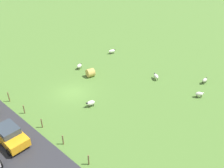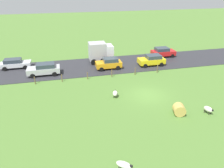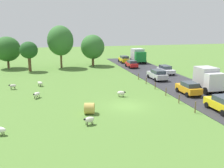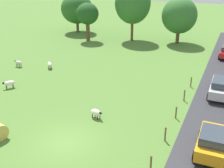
# 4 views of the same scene
# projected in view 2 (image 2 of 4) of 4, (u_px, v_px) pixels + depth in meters

# --- Properties ---
(ground_plane) EXTENTS (160.00, 160.00, 0.00)m
(ground_plane) POSITION_uv_depth(u_px,v_px,m) (148.00, 95.00, 24.90)
(ground_plane) COLOR #517A33
(road_strip) EXTENTS (8.00, 80.00, 0.06)m
(road_strip) POSITION_uv_depth(u_px,v_px,m) (123.00, 64.00, 34.47)
(road_strip) COLOR #2D2D33
(road_strip) RESTS_ON ground_plane
(sheep_0) EXTENTS (1.05, 1.19, 0.76)m
(sheep_0) POSITION_uv_depth(u_px,v_px,m) (124.00, 165.00, 14.72)
(sheep_0) COLOR white
(sheep_0) RESTS_ON ground_plane
(sheep_1) EXTENTS (1.14, 0.81, 0.77)m
(sheep_1) POSITION_uv_depth(u_px,v_px,m) (208.00, 109.00, 21.21)
(sheep_1) COLOR silver
(sheep_1) RESTS_ON ground_plane
(sheep_2) EXTENTS (1.15, 0.81, 0.76)m
(sheep_2) POSITION_uv_depth(u_px,v_px,m) (115.00, 93.00, 24.31)
(sheep_2) COLOR silver
(sheep_2) RESTS_ON ground_plane
(hay_bale_0) EXTENTS (1.29, 1.39, 1.16)m
(hay_bale_0) POSITION_uv_depth(u_px,v_px,m) (179.00, 110.00, 21.01)
(hay_bale_0) COLOR tan
(hay_bale_0) RESTS_ON ground_plane
(fence_post_0) EXTENTS (0.12, 0.12, 1.25)m
(fence_post_0) POSITION_uv_depth(u_px,v_px,m) (157.00, 69.00, 30.92)
(fence_post_0) COLOR brown
(fence_post_0) RESTS_ON ground_plane
(fence_post_1) EXTENTS (0.12, 0.12, 1.06)m
(fence_post_1) POSITION_uv_depth(u_px,v_px,m) (135.00, 71.00, 30.25)
(fence_post_1) COLOR brown
(fence_post_1) RESTS_ON ground_plane
(fence_post_2) EXTENTS (0.12, 0.12, 1.07)m
(fence_post_2) POSITION_uv_depth(u_px,v_px,m) (112.00, 73.00, 29.53)
(fence_post_2) COLOR brown
(fence_post_2) RESTS_ON ground_plane
(fence_post_3) EXTENTS (0.12, 0.12, 1.02)m
(fence_post_3) POSITION_uv_depth(u_px,v_px,m) (87.00, 76.00, 28.83)
(fence_post_3) COLOR brown
(fence_post_3) RESTS_ON ground_plane
(fence_post_4) EXTENTS (0.12, 0.12, 1.05)m
(fence_post_4) POSITION_uv_depth(u_px,v_px,m) (62.00, 78.00, 28.12)
(fence_post_4) COLOR brown
(fence_post_4) RESTS_ON ground_plane
(fence_post_5) EXTENTS (0.12, 0.12, 1.03)m
(fence_post_5) POSITION_uv_depth(u_px,v_px,m) (35.00, 81.00, 27.41)
(fence_post_5) COLOR brown
(fence_post_5) RESTS_ON ground_plane
(truck_1) EXTENTS (2.65, 3.86, 3.28)m
(truck_1) POSITION_uv_depth(u_px,v_px,m) (100.00, 52.00, 34.46)
(truck_1) COLOR white
(truck_1) RESTS_ON road_strip
(car_0) EXTENTS (2.17, 4.10, 1.65)m
(car_0) POSITION_uv_depth(u_px,v_px,m) (163.00, 52.00, 37.40)
(car_0) COLOR red
(car_0) RESTS_ON road_strip
(car_1) EXTENTS (1.99, 4.47, 1.49)m
(car_1) POSITION_uv_depth(u_px,v_px,m) (15.00, 63.00, 32.34)
(car_1) COLOR silver
(car_1) RESTS_ON road_strip
(car_2) EXTENTS (2.02, 3.91, 1.66)m
(car_2) POSITION_uv_depth(u_px,v_px,m) (109.00, 63.00, 32.14)
(car_2) COLOR orange
(car_2) RESTS_ON road_strip
(car_3) EXTENTS (2.16, 4.53, 1.66)m
(car_3) POSITION_uv_depth(u_px,v_px,m) (44.00, 69.00, 30.01)
(car_3) COLOR #B7B7BC
(car_3) RESTS_ON road_strip
(car_6) EXTENTS (2.14, 4.16, 1.67)m
(car_6) POSITION_uv_depth(u_px,v_px,m) (152.00, 60.00, 33.53)
(car_6) COLOR yellow
(car_6) RESTS_ON road_strip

